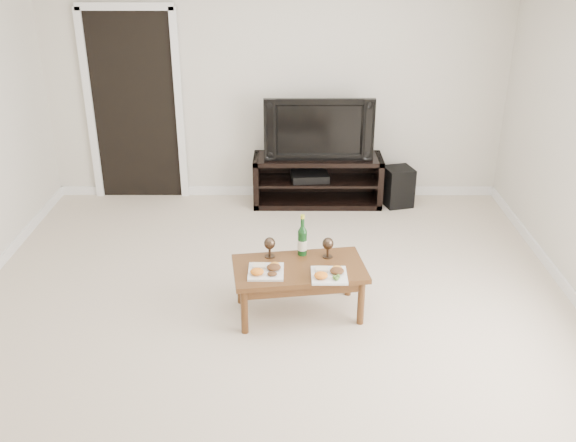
# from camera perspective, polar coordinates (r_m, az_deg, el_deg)

# --- Properties ---
(floor) EXTENTS (5.50, 5.50, 0.00)m
(floor) POSITION_cam_1_polar(r_m,az_deg,el_deg) (5.02, -1.54, -9.63)
(floor) COLOR beige
(floor) RESTS_ON ground
(back_wall) EXTENTS (5.00, 0.04, 2.60)m
(back_wall) POSITION_cam_1_polar(r_m,az_deg,el_deg) (7.08, -1.04, 12.22)
(back_wall) COLOR beige
(back_wall) RESTS_ON ground
(doorway) EXTENTS (0.90, 0.02, 2.05)m
(doorway) POSITION_cam_1_polar(r_m,az_deg,el_deg) (7.31, -13.46, 9.73)
(doorway) COLOR black
(doorway) RESTS_ON ground
(media_console) EXTENTS (1.41, 0.45, 0.55)m
(media_console) POSITION_cam_1_polar(r_m,az_deg,el_deg) (7.12, 2.63, 3.64)
(media_console) COLOR black
(media_console) RESTS_ON ground
(television) EXTENTS (1.16, 0.16, 0.67)m
(television) POSITION_cam_1_polar(r_m,az_deg,el_deg) (6.92, 2.73, 8.36)
(television) COLOR black
(television) RESTS_ON media_console
(av_receiver) EXTENTS (0.43, 0.34, 0.08)m
(av_receiver) POSITION_cam_1_polar(r_m,az_deg,el_deg) (7.09, 1.96, 3.99)
(av_receiver) COLOR black
(av_receiver) RESTS_ON media_console
(subwoofer) EXTENTS (0.35, 0.35, 0.43)m
(subwoofer) POSITION_cam_1_polar(r_m,az_deg,el_deg) (7.20, 9.75, 3.03)
(subwoofer) COLOR black
(subwoofer) RESTS_ON ground
(coffee_table) EXTENTS (1.09, 0.70, 0.42)m
(coffee_table) POSITION_cam_1_polar(r_m,az_deg,el_deg) (5.11, 0.98, -6.14)
(coffee_table) COLOR brown
(coffee_table) RESTS_ON ground
(plate_left) EXTENTS (0.27, 0.27, 0.07)m
(plate_left) POSITION_cam_1_polar(r_m,az_deg,el_deg) (4.90, -1.98, -4.28)
(plate_left) COLOR white
(plate_left) RESTS_ON coffee_table
(plate_right) EXTENTS (0.27, 0.27, 0.07)m
(plate_right) POSITION_cam_1_polar(r_m,az_deg,el_deg) (4.86, 3.68, -4.60)
(plate_right) COLOR white
(plate_right) RESTS_ON coffee_table
(wine_bottle) EXTENTS (0.07, 0.07, 0.35)m
(wine_bottle) POSITION_cam_1_polar(r_m,az_deg,el_deg) (5.11, 1.29, -1.24)
(wine_bottle) COLOR #103B15
(wine_bottle) RESTS_ON coffee_table
(goblet_left) EXTENTS (0.09, 0.09, 0.17)m
(goblet_left) POSITION_cam_1_polar(r_m,az_deg,el_deg) (5.11, -1.64, -2.36)
(goblet_left) COLOR #3C2D20
(goblet_left) RESTS_ON coffee_table
(goblet_right) EXTENTS (0.09, 0.09, 0.17)m
(goblet_right) POSITION_cam_1_polar(r_m,az_deg,el_deg) (5.12, 3.56, -2.37)
(goblet_right) COLOR #3C2D20
(goblet_right) RESTS_ON coffee_table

